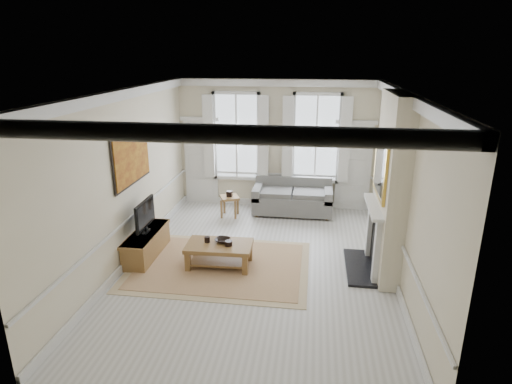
# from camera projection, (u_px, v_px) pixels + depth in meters

# --- Properties ---
(floor) EXTENTS (7.20, 7.20, 0.00)m
(floor) POSITION_uv_depth(u_px,v_px,m) (258.00, 266.00, 8.47)
(floor) COLOR #B7B5AD
(floor) RESTS_ON ground
(ceiling) EXTENTS (7.20, 7.20, 0.00)m
(ceiling) POSITION_uv_depth(u_px,v_px,m) (258.00, 91.00, 7.41)
(ceiling) COLOR white
(ceiling) RESTS_ON back_wall
(back_wall) EXTENTS (5.20, 0.00, 5.20)m
(back_wall) POSITION_uv_depth(u_px,v_px,m) (276.00, 145.00, 11.33)
(back_wall) COLOR beige
(back_wall) RESTS_ON floor
(left_wall) EXTENTS (0.00, 7.20, 7.20)m
(left_wall) POSITION_uv_depth(u_px,v_px,m) (125.00, 179.00, 8.28)
(left_wall) COLOR beige
(left_wall) RESTS_ON floor
(right_wall) EXTENTS (0.00, 7.20, 7.20)m
(right_wall) POSITION_uv_depth(u_px,v_px,m) (402.00, 191.00, 7.60)
(right_wall) COLOR beige
(right_wall) RESTS_ON floor
(window_left) EXTENTS (1.26, 0.20, 2.20)m
(window_left) POSITION_uv_depth(u_px,v_px,m) (237.00, 137.00, 11.35)
(window_left) COLOR #B2BCC6
(window_left) RESTS_ON back_wall
(window_right) EXTENTS (1.26, 0.20, 2.20)m
(window_right) POSITION_uv_depth(u_px,v_px,m) (316.00, 139.00, 11.08)
(window_right) COLOR #B2BCC6
(window_right) RESTS_ON back_wall
(door_left) EXTENTS (0.90, 0.08, 2.30)m
(door_left) POSITION_uv_depth(u_px,v_px,m) (201.00, 163.00, 11.73)
(door_left) COLOR silver
(door_left) RESTS_ON floor
(door_right) EXTENTS (0.90, 0.08, 2.30)m
(door_right) POSITION_uv_depth(u_px,v_px,m) (353.00, 168.00, 11.19)
(door_right) COLOR silver
(door_right) RESTS_ON floor
(painting) EXTENTS (0.05, 1.66, 1.06)m
(painting) POSITION_uv_depth(u_px,v_px,m) (132.00, 158.00, 8.45)
(painting) COLOR #C08B21
(painting) RESTS_ON left_wall
(chimney_breast) EXTENTS (0.35, 1.70, 3.38)m
(chimney_breast) POSITION_uv_depth(u_px,v_px,m) (391.00, 187.00, 7.81)
(chimney_breast) COLOR beige
(chimney_breast) RESTS_ON floor
(hearth) EXTENTS (0.55, 1.50, 0.05)m
(hearth) POSITION_uv_depth(u_px,v_px,m) (360.00, 267.00, 8.39)
(hearth) COLOR black
(hearth) RESTS_ON floor
(fireplace) EXTENTS (0.21, 1.45, 1.33)m
(fireplace) POSITION_uv_depth(u_px,v_px,m) (373.00, 235.00, 8.14)
(fireplace) COLOR silver
(fireplace) RESTS_ON floor
(mirror) EXTENTS (0.06, 1.26, 1.06)m
(mirror) POSITION_uv_depth(u_px,v_px,m) (380.00, 168.00, 7.73)
(mirror) COLOR gold
(mirror) RESTS_ON chimney_breast
(sofa) EXTENTS (2.03, 0.99, 0.90)m
(sofa) POSITION_uv_depth(u_px,v_px,m) (293.00, 199.00, 11.21)
(sofa) COLOR #60605D
(sofa) RESTS_ON floor
(side_table) EXTENTS (0.57, 0.57, 0.54)m
(side_table) POSITION_uv_depth(u_px,v_px,m) (230.00, 200.00, 10.94)
(side_table) COLOR brown
(side_table) RESTS_ON floor
(rug) EXTENTS (3.50, 2.60, 0.02)m
(rug) POSITION_uv_depth(u_px,v_px,m) (220.00, 265.00, 8.49)
(rug) COLOR tan
(rug) RESTS_ON floor
(coffee_table) EXTENTS (1.30, 0.78, 0.48)m
(coffee_table) POSITION_uv_depth(u_px,v_px,m) (219.00, 248.00, 8.37)
(coffee_table) COLOR brown
(coffee_table) RESTS_ON rug
(ceramic_pot_a) EXTENTS (0.11, 0.11, 0.11)m
(ceramic_pot_a) POSITION_uv_depth(u_px,v_px,m) (207.00, 240.00, 8.40)
(ceramic_pot_a) COLOR black
(ceramic_pot_a) RESTS_ON coffee_table
(ceramic_pot_b) EXTENTS (0.14, 0.14, 0.10)m
(ceramic_pot_b) POSITION_uv_depth(u_px,v_px,m) (229.00, 243.00, 8.25)
(ceramic_pot_b) COLOR black
(ceramic_pot_b) RESTS_ON coffee_table
(bowl) EXTENTS (0.35, 0.35, 0.07)m
(bowl) POSITION_uv_depth(u_px,v_px,m) (223.00, 240.00, 8.42)
(bowl) COLOR black
(bowl) RESTS_ON coffee_table
(tv_stand) EXTENTS (0.48, 1.50, 0.53)m
(tv_stand) POSITION_uv_depth(u_px,v_px,m) (147.00, 244.00, 8.83)
(tv_stand) COLOR brown
(tv_stand) RESTS_ON floor
(tv) EXTENTS (0.08, 0.90, 0.68)m
(tv) POSITION_uv_depth(u_px,v_px,m) (145.00, 214.00, 8.62)
(tv) COLOR black
(tv) RESTS_ON tv_stand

